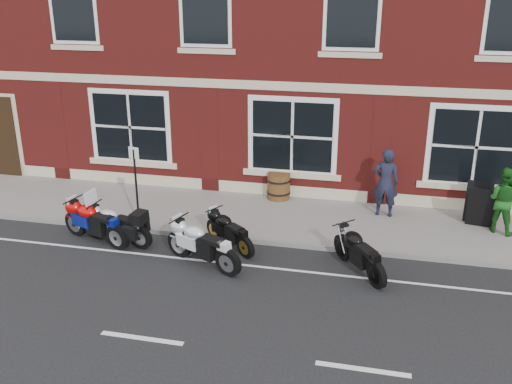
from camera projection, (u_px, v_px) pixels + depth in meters
The scene contains 13 objects.
ground at pixel (195, 264), 13.19m from camera, with size 80.00×80.00×0.00m, color black.
sidewalk at pixel (229, 213), 15.91m from camera, with size 30.00×3.00×0.12m, color slate.
kerb at pixel (212, 236), 14.47m from camera, with size 30.00×0.16×0.12m, color slate.
moto_touring_silver at pixel (116, 222), 14.10m from camera, with size 1.99×0.65×1.33m.
moto_sport_red at pixel (95, 221), 14.15m from camera, with size 2.07×0.88×0.97m.
moto_sport_black at pixel (230, 230), 13.85m from camera, with size 1.50×1.25×0.83m.
moto_sport_silver at pixel (202, 243), 12.96m from camera, with size 2.03×1.06×0.98m.
moto_naked_black at pixel (360, 250), 12.67m from camera, with size 1.27×1.75×0.92m.
pedestrian_left at pixel (386, 183), 15.32m from camera, with size 0.69×0.45×1.89m, color black.
pedestrian_right at pixel (503, 200), 14.32m from camera, with size 0.84×0.65×1.72m, color #195518.
a_board_sign at pixel (479, 205), 14.83m from camera, with size 0.67×0.45×1.11m, color black, non-canonical shape.
barrel_planter at pixel (279, 186), 16.70m from camera, with size 0.70×0.70×0.77m.
parking_sign at pixel (136, 181), 14.57m from camera, with size 0.30×0.09×2.13m.
Camera 1 is at (4.02, -11.17, 6.16)m, focal length 40.00 mm.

